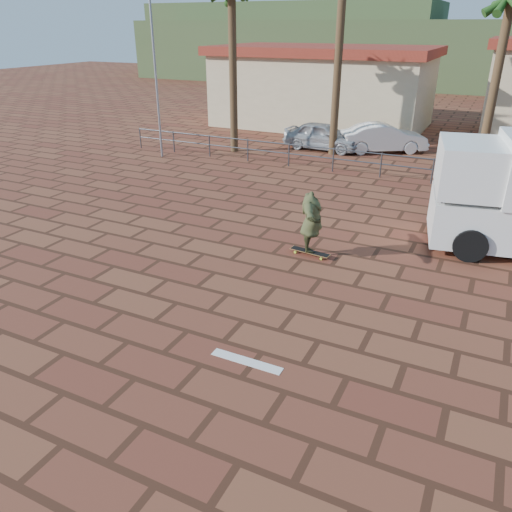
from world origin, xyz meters
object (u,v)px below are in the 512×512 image
Objects in this scene: longboard at (310,252)px; car_white at (383,138)px; skateboarder at (311,222)px; car_silver at (323,136)px.

longboard is 12.86m from car_white.
skateboarder reaches higher than car_white.
longboard is at bearing -158.01° from car_silver.
longboard is 0.29× the size of car_silver.
car_silver is 0.95× the size of car_white.
car_white is (-1.06, 12.80, -0.28)m from skateboarder.
car_white is at bearing -17.65° from skateboarder.
longboard is 0.86m from skateboarder.
skateboarder reaches higher than longboard.
longboard is at bearing 154.82° from car_white.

